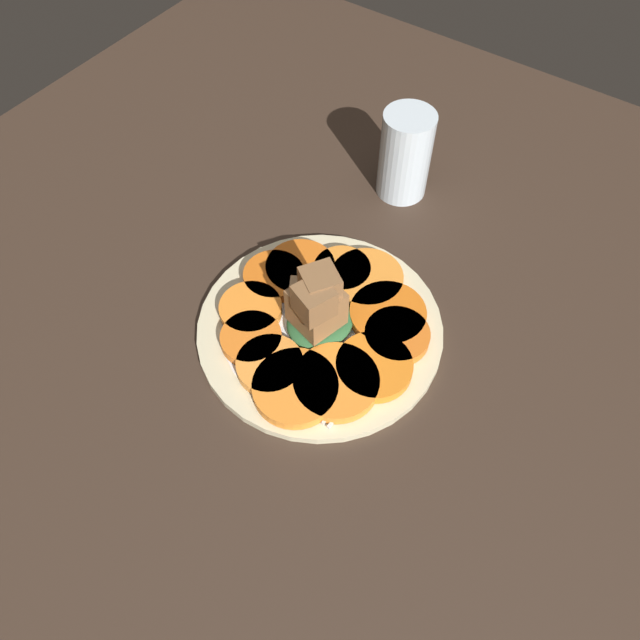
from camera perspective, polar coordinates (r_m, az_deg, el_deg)
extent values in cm
cube|color=#38281E|center=(70.11, 0.00, -1.45)|extent=(120.00, 120.00, 2.00)
cylinder|color=beige|center=(68.86, 0.00, -0.76)|extent=(27.04, 27.04, 1.00)
cylinder|color=white|center=(68.82, 0.00, -0.74)|extent=(21.63, 21.63, 1.00)
cylinder|color=orange|center=(65.08, -4.61, -4.14)|extent=(7.03, 7.03, 1.28)
cylinder|color=orange|center=(63.60, -2.27, -6.19)|extent=(8.84, 8.84, 1.28)
cylinder|color=orange|center=(63.89, 1.48, -5.68)|extent=(8.90, 8.90, 1.28)
cylinder|color=orange|center=(65.03, 4.97, -4.25)|extent=(8.05, 8.05, 1.28)
cylinder|color=orange|center=(67.34, 7.05, -1.43)|extent=(7.06, 7.06, 1.28)
cylinder|color=orange|center=(68.83, 6.21, 0.52)|extent=(8.46, 8.46, 1.28)
cylinder|color=orange|center=(71.65, 4.30, 3.78)|extent=(8.33, 8.33, 1.28)
cylinder|color=orange|center=(72.28, 2.04, 4.55)|extent=(6.59, 6.59, 1.28)
cylinder|color=orange|center=(72.44, -1.80, 4.72)|extent=(8.07, 8.07, 1.28)
cylinder|color=orange|center=(71.86, -4.23, 3.99)|extent=(7.03, 7.03, 1.28)
cylinder|color=orange|center=(69.28, -6.36, 1.02)|extent=(6.95, 6.95, 1.28)
cylinder|color=orange|center=(67.03, -6.31, -1.70)|extent=(6.59, 6.59, 1.28)
ellipsoid|color=#2D6033|center=(67.67, 0.00, -0.07)|extent=(7.78, 7.00, 1.70)
cube|color=olive|center=(65.95, 0.00, 1.53)|extent=(4.06, 4.06, 3.26)
cube|color=olive|center=(65.54, -0.02, 1.24)|extent=(4.65, 4.65, 3.54)
cube|color=olive|center=(64.67, -0.18, 1.10)|extent=(5.82, 5.82, 4.75)
cube|color=#9E754C|center=(66.06, -1.52, 1.74)|extent=(4.68, 4.68, 3.42)
cube|color=brown|center=(61.71, -0.54, 1.77)|extent=(4.48, 4.48, 3.47)
cube|color=brown|center=(62.71, 0.01, 3.14)|extent=(4.90, 4.90, 3.54)
cube|color=silver|center=(67.31, 6.17, -2.00)|extent=(11.74, 1.63, 0.40)
cube|color=silver|center=(64.31, 2.89, -5.90)|extent=(1.52, 2.37, 0.40)
cube|color=silver|center=(62.87, 2.02, -8.29)|extent=(4.62, 0.52, 0.40)
cube|color=silver|center=(63.03, 1.52, -7.97)|extent=(4.62, 0.52, 0.40)
cube|color=silver|center=(63.21, 1.03, -7.64)|extent=(4.62, 0.52, 0.40)
cube|color=silver|center=(63.39, 0.55, -7.31)|extent=(4.62, 0.52, 0.40)
cylinder|color=silver|center=(80.86, 7.79, 14.75)|extent=(6.49, 6.49, 11.55)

